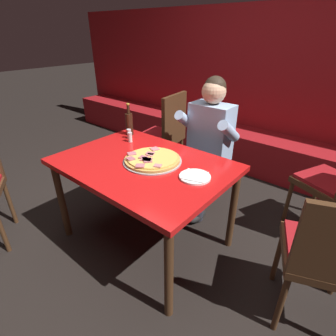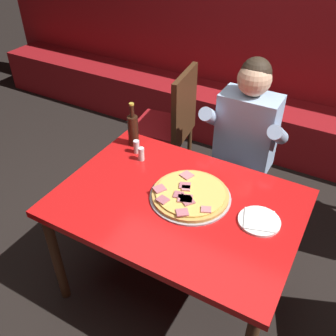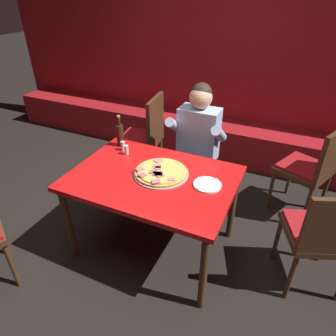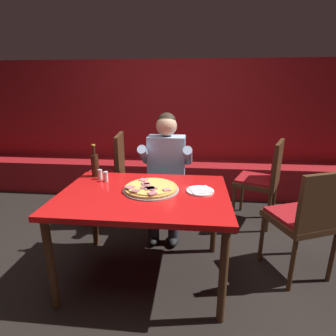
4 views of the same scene
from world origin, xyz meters
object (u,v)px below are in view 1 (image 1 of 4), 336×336
shaker_parmesan (129,134)px  shaker_oregano (130,138)px  dining_chair_by_booth (331,255)px  beer_bottle (129,123)px  diner_seated_blue_shirt (205,142)px  dining_chair_far_right (165,131)px  pizza (152,159)px  plate_white_paper (195,177)px  main_dining_table (143,172)px

shaker_parmesan → shaker_oregano: 0.09m
shaker_oregano → dining_chair_by_booth: dining_chair_by_booth is taller
dining_chair_by_booth → beer_bottle: bearing=172.7°
diner_seated_blue_shirt → dining_chair_far_right: diner_seated_blue_shirt is taller
beer_bottle → dining_chair_by_booth: bearing=-7.3°
pizza → plate_white_paper: pizza is taller
shaker_oregano → pizza: bearing=-21.7°
plate_white_paper → main_dining_table: bearing=-172.2°
main_dining_table → plate_white_paper: bearing=7.8°
pizza → shaker_oregano: shaker_oregano is taller
shaker_parmesan → dining_chair_far_right: (-0.13, 0.66, -0.18)m
shaker_oregano → main_dining_table: bearing=-30.8°
diner_seated_blue_shirt → beer_bottle: bearing=-147.7°
diner_seated_blue_shirt → main_dining_table: bearing=-97.3°
plate_white_paper → beer_bottle: 0.98m
beer_bottle → dining_chair_far_right: bearing=96.2°
shaker_parmesan → dining_chair_by_booth: 1.72m
shaker_oregano → dining_chair_far_right: 0.76m
shaker_parmesan → pizza: bearing=-24.2°
main_dining_table → pizza: (0.05, 0.05, 0.10)m
pizza → dining_chair_far_right: dining_chair_far_right is taller
plate_white_paper → dining_chair_far_right: (-0.99, 0.87, -0.15)m
pizza → plate_white_paper: (0.38, 0.00, -0.01)m
beer_bottle → shaker_oregano: (0.14, -0.12, -0.07)m
dining_chair_far_right → diner_seated_blue_shirt: bearing=-17.8°
shaker_oregano → dining_chair_far_right: bearing=105.8°
shaker_parmesan → shaker_oregano: bearing=-37.0°
pizza → plate_white_paper: size_ratio=2.07×
pizza → diner_seated_blue_shirt: 0.66m
main_dining_table → beer_bottle: beer_bottle is taller
beer_bottle → shaker_parmesan: size_ratio=3.40×
main_dining_table → dining_chair_far_right: dining_chair_far_right is taller
plate_white_paper → shaker_oregano: (-0.79, 0.16, 0.03)m
pizza → shaker_oregano: size_ratio=5.06×
plate_white_paper → shaker_oregano: bearing=168.6°
main_dining_table → beer_bottle: bearing=145.9°
beer_bottle → shaker_parmesan: bearing=-46.2°
shaker_parmesan → diner_seated_blue_shirt: (0.53, 0.45, -0.08)m
pizza → dining_chair_by_booth: 1.24m
beer_bottle → shaker_parmesan: 0.12m
pizza → diner_seated_blue_shirt: diner_seated_blue_shirt is taller
pizza → shaker_oregano: bearing=158.3°
beer_bottle → dining_chair_by_booth: beer_bottle is taller
main_dining_table → shaker_oregano: shaker_oregano is taller
plate_white_paper → shaker_parmesan: 0.89m
main_dining_table → dining_chair_by_booth: bearing=5.1°
main_dining_table → plate_white_paper: (0.43, 0.06, 0.09)m
shaker_parmesan → main_dining_table: bearing=-31.8°
main_dining_table → diner_seated_blue_shirt: size_ratio=1.00×
beer_bottle → shaker_oregano: 0.20m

